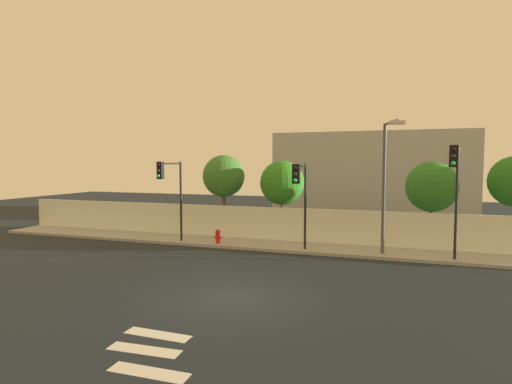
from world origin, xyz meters
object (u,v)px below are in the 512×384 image
at_px(street_lamp_curbside, 386,176).
at_px(fire_hydrant, 218,236).
at_px(roadside_tree_midleft, 282,183).
at_px(traffic_light_right, 300,187).
at_px(roadside_tree_midright, 432,187).
at_px(roadside_tree_leftmost, 224,176).
at_px(traffic_light_center, 455,178).
at_px(traffic_light_left, 170,183).

xyz_separation_m(street_lamp_curbside, fire_hydrant, (-8.44, 0.05, -3.26)).
distance_m(street_lamp_curbside, roadside_tree_midleft, 6.77).
relative_size(traffic_light_right, roadside_tree_midright, 0.94).
bearing_deg(roadside_tree_midright, traffic_light_right, -145.51).
relative_size(traffic_light_right, fire_hydrant, 5.58).
xyz_separation_m(traffic_light_right, roadside_tree_leftmost, (-5.70, 4.17, 0.34)).
bearing_deg(roadside_tree_midleft, roadside_tree_leftmost, -180.00).
relative_size(traffic_light_center, roadside_tree_leftmost, 1.02).
distance_m(street_lamp_curbside, roadside_tree_midright, 4.14).
distance_m(traffic_light_center, fire_hydrant, 11.71).
height_order(traffic_light_left, street_lamp_curbside, street_lamp_curbside).
bearing_deg(roadside_tree_midright, street_lamp_curbside, -123.28).
distance_m(roadside_tree_leftmost, roadside_tree_midright, 11.77).
height_order(traffic_light_center, roadside_tree_midright, traffic_light_center).
height_order(street_lamp_curbside, roadside_tree_midleft, street_lamp_curbside).
distance_m(traffic_light_center, street_lamp_curbside, 2.87).
height_order(traffic_light_center, fire_hydrant, traffic_light_center).
distance_m(traffic_light_left, traffic_light_center, 13.62).
xyz_separation_m(traffic_light_right, roadside_tree_midright, (6.07, 4.17, -0.09)).
height_order(street_lamp_curbside, fire_hydrant, street_lamp_curbside).
xyz_separation_m(street_lamp_curbside, roadside_tree_midleft, (-5.82, 3.42, -0.56)).
bearing_deg(traffic_light_right, roadside_tree_midleft, 115.58).
distance_m(traffic_light_left, street_lamp_curbside, 10.86).
xyz_separation_m(traffic_light_left, roadside_tree_leftmost, (1.30, 4.16, 0.25)).
bearing_deg(roadside_tree_midleft, roadside_tree_midright, -0.00).
distance_m(fire_hydrant, roadside_tree_midright, 11.50).
bearing_deg(roadside_tree_leftmost, traffic_light_left, -107.40).
height_order(traffic_light_center, roadside_tree_leftmost, traffic_light_center).
height_order(street_lamp_curbside, roadside_tree_midright, street_lamp_curbside).
xyz_separation_m(traffic_light_left, fire_hydrant, (2.39, 0.80, -2.79)).
bearing_deg(fire_hydrant, traffic_light_center, -3.64).
distance_m(roadside_tree_midleft, roadside_tree_midright, 8.06).
xyz_separation_m(fire_hydrant, roadside_tree_leftmost, (-1.08, 3.37, 3.05)).
distance_m(traffic_light_center, roadside_tree_midleft, 9.54).
bearing_deg(roadside_tree_midright, traffic_light_center, -82.36).
bearing_deg(traffic_light_right, traffic_light_center, 0.74).
xyz_separation_m(traffic_light_right, street_lamp_curbside, (3.82, 0.75, 0.56)).
bearing_deg(roadside_tree_leftmost, traffic_light_right, -36.18).
bearing_deg(traffic_light_left, traffic_light_center, 0.34).
distance_m(traffic_light_left, fire_hydrant, 3.76).
bearing_deg(fire_hydrant, traffic_light_left, -161.57).
xyz_separation_m(traffic_light_left, traffic_light_center, (13.62, 0.08, 0.44)).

